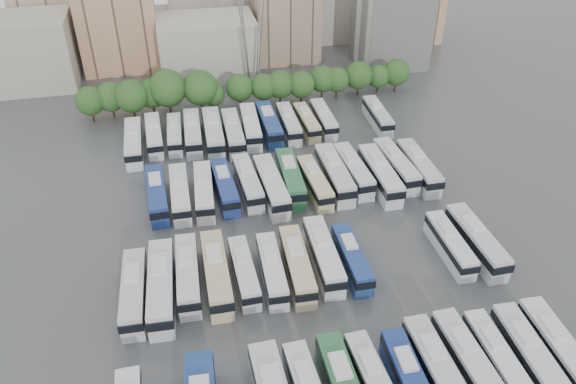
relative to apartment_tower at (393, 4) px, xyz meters
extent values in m
plane|color=#424447|center=(-34.00, -58.00, -13.00)|extent=(220.00, 220.00, 0.00)
cylinder|color=black|center=(-63.05, -15.98, -11.90)|extent=(0.36, 0.36, 2.21)
sphere|color=#234C1E|center=(-63.05, -15.98, -8.90)|extent=(5.30, 5.30, 5.30)
cylinder|color=black|center=(-59.44, -15.25, -11.86)|extent=(0.36, 0.36, 2.28)
sphere|color=#234C1E|center=(-59.44, -15.25, -8.77)|extent=(5.47, 5.47, 5.47)
cylinder|color=black|center=(-55.64, -16.75, -11.73)|extent=(0.36, 0.36, 2.53)
sphere|color=#234C1E|center=(-55.64, -16.75, -8.30)|extent=(6.08, 6.08, 6.08)
cylinder|color=black|center=(-52.15, -15.17, -11.88)|extent=(0.36, 0.36, 2.23)
sphere|color=#234C1E|center=(-52.15, -15.17, -8.85)|extent=(5.36, 5.36, 5.36)
cylinder|color=black|center=(-49.09, -16.18, -11.56)|extent=(0.36, 0.36, 2.88)
sphere|color=#234C1E|center=(-49.09, -16.18, -7.65)|extent=(6.92, 6.92, 6.92)
cylinder|color=black|center=(-43.19, -16.68, -11.64)|extent=(0.36, 0.36, 2.72)
sphere|color=#234C1E|center=(-43.19, -16.68, -7.94)|extent=(6.54, 6.54, 6.54)
cylinder|color=black|center=(-40.94, -16.40, -12.08)|extent=(0.36, 0.36, 1.84)
sphere|color=#234C1E|center=(-40.94, -16.40, -9.59)|extent=(4.41, 4.41, 4.41)
cylinder|color=black|center=(-35.85, -15.81, -11.91)|extent=(0.36, 0.36, 2.18)
sphere|color=#234C1E|center=(-35.85, -15.81, -8.95)|extent=(5.23, 5.23, 5.23)
cylinder|color=black|center=(-31.31, -16.10, -11.95)|extent=(0.36, 0.36, 2.10)
sphere|color=#234C1E|center=(-31.31, -16.10, -9.10)|extent=(5.04, 5.04, 5.04)
cylinder|color=black|center=(-28.12, -16.26, -11.88)|extent=(0.36, 0.36, 2.25)
sphere|color=#234C1E|center=(-28.12, -16.26, -8.83)|extent=(5.39, 5.39, 5.39)
cylinder|color=black|center=(-24.10, -16.83, -11.92)|extent=(0.36, 0.36, 2.16)
sphere|color=#234C1E|center=(-24.10, -16.83, -8.99)|extent=(5.19, 5.19, 5.19)
cylinder|color=black|center=(-19.53, -15.18, -11.91)|extent=(0.36, 0.36, 2.17)
sphere|color=#234C1E|center=(-19.53, -15.18, -8.96)|extent=(5.22, 5.22, 5.22)
cylinder|color=black|center=(-16.59, -15.48, -11.98)|extent=(0.36, 0.36, 2.03)
sphere|color=#234C1E|center=(-16.59, -15.48, -9.23)|extent=(4.88, 4.88, 4.88)
cylinder|color=black|center=(-12.18, -15.41, -11.86)|extent=(0.36, 0.36, 2.28)
sphere|color=#234C1E|center=(-12.18, -15.41, -8.77)|extent=(5.46, 5.46, 5.46)
cylinder|color=black|center=(-7.94, -15.16, -12.04)|extent=(0.36, 0.36, 1.91)
sphere|color=#234C1E|center=(-7.94, -15.16, -9.44)|extent=(4.59, 4.59, 4.59)
cylinder|color=black|center=(-4.21, -15.25, -11.91)|extent=(0.36, 0.36, 2.19)
sphere|color=#234C1E|center=(-4.21, -15.25, -8.94)|extent=(5.25, 5.25, 5.25)
cube|color=#9E998E|center=(-76.00, 4.00, -6.00)|extent=(18.00, 14.00, 14.00)
cube|color=tan|center=(-58.00, 10.00, -4.00)|extent=(16.00, 12.00, 18.00)
cube|color=#ADA89E|center=(-40.00, 2.00, -7.00)|extent=(20.00, 14.00, 12.00)
cube|color=gray|center=(-22.00, 8.00, -5.00)|extent=(14.00, 12.00, 16.00)
cube|color=gray|center=(-36.00, 22.00, -3.00)|extent=(22.00, 16.00, 20.00)
cube|color=tan|center=(-72.00, 20.00, -5.00)|extent=(16.00, 14.00, 16.00)
cube|color=#A39E93|center=(-14.00, 20.00, -6.00)|extent=(18.00, 14.00, 14.00)
cube|color=tan|center=(10.00, 14.00, -7.00)|extent=(14.00, 12.00, 12.00)
cube|color=gray|center=(-48.00, 16.00, -8.00)|extent=(12.00, 10.00, 10.00)
cube|color=silver|center=(0.00, 0.00, 0.00)|extent=(14.00, 14.00, 26.00)
cylinder|color=slate|center=(-34.00, -10.00, 4.00)|extent=(2.90, 2.91, 33.83)
cylinder|color=slate|center=(-34.00, -6.00, 4.00)|extent=(2.90, 2.91, 33.83)
cylinder|color=slate|center=(-30.00, -10.00, 4.00)|extent=(2.90, 2.91, 33.83)
cylinder|color=slate|center=(-30.00, -6.00, 4.00)|extent=(2.90, 2.91, 33.83)
cube|color=silver|center=(-42.31, -81.35, -9.07)|extent=(1.93, 3.52, 0.48)
cube|color=silver|center=(-39.01, -80.89, -9.63)|extent=(1.71, 3.04, 0.41)
cube|color=silver|center=(-35.53, -80.86, -9.43)|extent=(1.68, 3.16, 0.43)
cube|color=silver|center=(-32.42, -82.16, -11.45)|extent=(2.85, 11.01, 3.09)
cube|color=black|center=(-32.42, -82.30, -10.86)|extent=(2.97, 11.18, 0.91)
cube|color=silver|center=(-32.49, -80.80, -9.71)|extent=(1.69, 2.98, 0.40)
cube|color=navy|center=(-28.96, -82.66, -11.44)|extent=(2.68, 11.05, 3.11)
cube|color=black|center=(-28.96, -82.80, -10.85)|extent=(2.79, 11.21, 0.91)
cube|color=silver|center=(-28.92, -81.29, -9.69)|extent=(1.65, 2.97, 0.40)
cube|color=silver|center=(-25.86, -82.15, -11.31)|extent=(2.61, 11.97, 3.39)
cube|color=black|center=(-25.86, -82.30, -10.66)|extent=(2.74, 12.15, 1.00)
cube|color=silver|center=(-25.87, -80.66, -9.39)|extent=(1.71, 3.20, 0.44)
cube|color=silver|center=(-22.39, -81.85, -11.33)|extent=(2.80, 11.83, 3.33)
cube|color=black|center=(-22.38, -82.00, -10.70)|extent=(2.92, 12.01, 0.98)
cube|color=silver|center=(-22.42, -80.38, -9.45)|extent=(1.75, 3.18, 0.43)
cube|color=silver|center=(-19.26, -81.90, -11.47)|extent=(2.48, 10.83, 3.06)
cube|color=black|center=(-19.27, -82.03, -10.89)|extent=(2.59, 11.00, 0.90)
cube|color=silver|center=(-19.24, -80.55, -9.74)|extent=(1.58, 2.90, 0.40)
cube|color=silver|center=(-15.98, -82.49, -11.32)|extent=(3.01, 11.96, 3.36)
cube|color=black|center=(-15.98, -82.64, -10.68)|extent=(3.14, 12.15, 0.99)
cube|color=silver|center=(-15.92, -81.01, -9.42)|extent=(1.81, 3.23, 0.44)
cube|color=silver|center=(-12.66, -82.45, -11.30)|extent=(2.97, 12.11, 3.41)
cube|color=black|center=(-12.66, -82.60, -10.64)|extent=(3.09, 12.29, 1.00)
cube|color=silver|center=(-12.60, -80.95, -9.37)|extent=(1.81, 3.26, 0.44)
cube|color=silver|center=(-55.23, -64.63, -11.31)|extent=(2.92, 11.99, 3.38)
cube|color=black|center=(-55.24, -64.78, -10.67)|extent=(3.04, 12.18, 0.99)
cube|color=silver|center=(-55.18, -63.14, -9.40)|extent=(1.79, 3.23, 0.44)
cube|color=silver|center=(-52.11, -64.56, -11.14)|extent=(3.35, 13.25, 3.72)
cube|color=black|center=(-52.12, -64.72, -10.43)|extent=(3.49, 13.45, 1.10)
cube|color=silver|center=(-52.04, -62.91, -9.03)|extent=(2.01, 3.58, 0.48)
cube|color=silver|center=(-48.98, -62.95, -11.33)|extent=(2.88, 11.89, 3.35)
cube|color=black|center=(-48.99, -63.10, -10.69)|extent=(3.01, 12.07, 0.98)
cube|color=silver|center=(-48.93, -61.48, -9.44)|extent=(1.77, 3.20, 0.43)
cube|color=#CDBB8D|center=(-45.63, -63.60, -11.22)|extent=(2.73, 12.60, 3.57)
cube|color=black|center=(-45.63, -63.76, -10.54)|extent=(2.86, 12.78, 1.05)
cube|color=silver|center=(-45.62, -62.03, -9.20)|extent=(1.80, 3.36, 0.46)
cube|color=silver|center=(-42.35, -63.79, -11.49)|extent=(2.51, 10.68, 3.01)
cube|color=black|center=(-42.35, -63.93, -10.92)|extent=(2.62, 10.84, 0.89)
cube|color=silver|center=(-42.39, -62.47, -9.79)|extent=(1.57, 2.87, 0.39)
cube|color=silver|center=(-39.02, -64.19, -11.44)|extent=(2.72, 11.08, 3.12)
cube|color=black|center=(-39.02, -64.32, -10.84)|extent=(2.83, 11.25, 0.92)
cube|color=silver|center=(-38.97, -62.81, -9.68)|extent=(1.66, 2.99, 0.40)
cube|color=beige|center=(-35.89, -64.17, -11.31)|extent=(3.04, 12.02, 3.38)
cube|color=black|center=(-35.89, -64.31, -10.67)|extent=(3.17, 12.20, 0.99)
cube|color=silver|center=(-35.82, -62.68, -9.40)|extent=(1.82, 3.25, 0.44)
cube|color=silver|center=(-32.29, -63.13, -11.27)|extent=(2.90, 12.24, 3.45)
cube|color=black|center=(-32.30, -63.28, -10.61)|extent=(3.02, 12.43, 1.02)
cube|color=silver|center=(-32.25, -61.61, -9.33)|extent=(1.81, 3.29, 0.45)
cube|color=navy|center=(-28.94, -64.18, -11.48)|extent=(2.39, 10.77, 3.04)
cube|color=black|center=(-28.95, -64.32, -10.90)|extent=(2.50, 10.93, 0.90)
cube|color=silver|center=(-28.93, -62.84, -9.76)|extent=(1.55, 2.88, 0.39)
cube|color=silver|center=(-15.87, -64.35, -11.46)|extent=(2.44, 10.91, 3.08)
cube|color=black|center=(-15.88, -64.48, -10.87)|extent=(2.55, 11.08, 0.91)
cube|color=silver|center=(-15.86, -62.99, -9.72)|extent=(1.58, 2.92, 0.40)
cube|color=silver|center=(-12.43, -64.64, -11.25)|extent=(2.83, 12.42, 3.51)
cube|color=black|center=(-12.42, -64.80, -10.58)|extent=(2.96, 12.60, 1.03)
cube|color=silver|center=(-12.45, -63.09, -9.27)|extent=(1.81, 3.33, 0.45)
cube|color=navy|center=(-52.17, -45.16, -11.32)|extent=(3.02, 11.95, 3.36)
cube|color=black|center=(-52.17, -45.31, -10.68)|extent=(3.14, 12.13, 0.99)
cube|color=silver|center=(-52.24, -43.68, -9.42)|extent=(1.81, 3.23, 0.43)
cube|color=silver|center=(-48.91, -45.63, -11.32)|extent=(2.56, 11.84, 3.35)
cube|color=black|center=(-48.91, -45.78, -10.68)|extent=(2.68, 12.01, 0.99)
cube|color=silver|center=(-48.90, -44.15, -9.43)|extent=(1.69, 3.16, 0.43)
cube|color=silver|center=(-45.49, -45.77, -11.32)|extent=(3.14, 11.98, 3.36)
cube|color=black|center=(-45.50, -45.92, -10.68)|extent=(3.26, 12.17, 0.99)
cube|color=silver|center=(-45.42, -44.29, -9.42)|extent=(1.84, 3.25, 0.44)
cube|color=navy|center=(-42.38, -45.18, -11.37)|extent=(3.01, 11.65, 3.27)
cube|color=black|center=(-42.38, -45.32, -10.74)|extent=(3.13, 11.82, 0.96)
cube|color=silver|center=(-42.45, -43.74, -9.52)|extent=(1.78, 3.15, 0.42)
cube|color=silver|center=(-38.92, -44.77, -11.32)|extent=(3.12, 12.00, 3.37)
cube|color=black|center=(-38.91, -44.92, -10.67)|extent=(3.25, 12.18, 0.99)
cube|color=silver|center=(-38.99, -43.28, -9.41)|extent=(1.84, 3.25, 0.44)
cube|color=silver|center=(-35.72, -46.76, -11.17)|extent=(3.25, 13.00, 3.66)
cube|color=black|center=(-35.72, -46.92, -10.47)|extent=(3.39, 13.20, 1.08)
cube|color=silver|center=(-35.79, -45.15, -9.11)|extent=(1.96, 3.51, 0.47)
cube|color=#2E6D43|center=(-32.49, -45.03, -11.25)|extent=(3.19, 12.49, 3.51)
cube|color=black|center=(-32.50, -45.18, -10.57)|extent=(3.32, 12.68, 1.03)
cube|color=silver|center=(-32.42, -43.48, -9.26)|extent=(1.90, 3.38, 0.45)
cube|color=beige|center=(-29.21, -46.87, -11.39)|extent=(2.98, 11.48, 3.22)
cube|color=black|center=(-29.20, -47.01, -10.77)|extent=(3.11, 11.65, 0.95)
cube|color=silver|center=(-29.28, -45.45, -9.57)|extent=(1.76, 3.11, 0.42)
cube|color=silver|center=(-25.83, -45.68, -11.15)|extent=(2.81, 13.08, 3.70)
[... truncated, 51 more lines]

